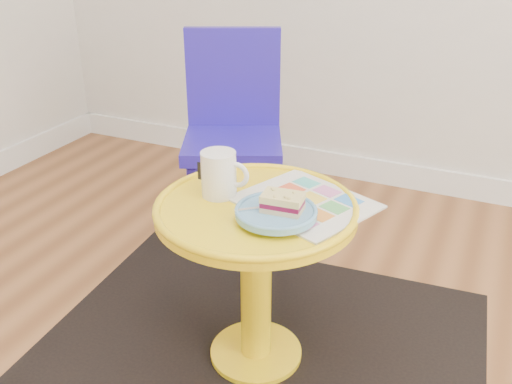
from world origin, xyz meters
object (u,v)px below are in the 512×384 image
at_px(chair, 233,125).
at_px(newspaper, 305,202).
at_px(side_table, 256,252).
at_px(plate, 276,213).
at_px(mug, 220,173).

relative_size(chair, newspaper, 2.50).
bearing_deg(chair, side_table, -83.37).
relative_size(side_table, newspaper, 1.63).
xyz_separation_m(chair, plate, (0.47, -0.69, 0.06)).
height_order(chair, mug, chair).
height_order(mug, plate, mug).
bearing_deg(chair, newspaper, -73.59).
bearing_deg(newspaper, mug, -145.38).
xyz_separation_m(side_table, newspaper, (0.11, 0.07, 0.15)).
relative_size(newspaper, plate, 1.60).
xyz_separation_m(mug, plate, (0.19, -0.07, -0.05)).
height_order(newspaper, mug, mug).
bearing_deg(mug, plate, -22.63).
height_order(newspaper, plate, plate).
relative_size(side_table, mug, 3.96).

